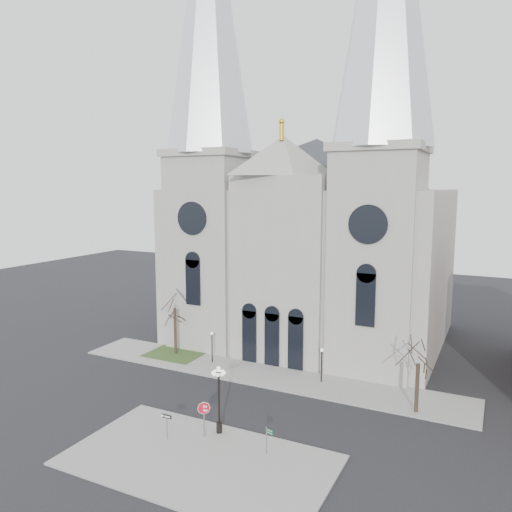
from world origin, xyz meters
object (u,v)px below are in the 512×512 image
at_px(stop_sign, 204,412).
at_px(globe_lamp, 219,391).
at_px(one_way_sign, 167,421).
at_px(street_name_sign, 267,438).

distance_m(stop_sign, globe_lamp, 1.81).
height_order(one_way_sign, street_name_sign, one_way_sign).
bearing_deg(street_name_sign, one_way_sign, -155.14).
relative_size(globe_lamp, one_way_sign, 2.60).
bearing_deg(stop_sign, globe_lamp, 39.59).
distance_m(stop_sign, street_name_sign, 5.28).
xyz_separation_m(stop_sign, one_way_sign, (-2.23, -1.53, -0.54)).
distance_m(one_way_sign, street_name_sign, 7.57).
bearing_deg(stop_sign, street_name_sign, -17.94).
bearing_deg(stop_sign, one_way_sign, -160.97).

